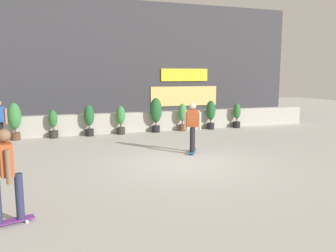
# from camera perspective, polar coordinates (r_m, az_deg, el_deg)

# --- Properties ---
(ground_plane) EXTENTS (48.00, 48.00, 0.00)m
(ground_plane) POSITION_cam_1_polar(r_m,az_deg,el_deg) (10.20, 2.74, -6.19)
(ground_plane) COLOR #B2AFA8
(planter_wall) EXTENTS (18.00, 0.40, 0.90)m
(planter_wall) POSITION_cam_1_polar(r_m,az_deg,el_deg) (15.74, -5.30, 0.68)
(planter_wall) COLOR #B2ADA3
(planter_wall) RESTS_ON ground
(building_backdrop) EXTENTS (20.00, 2.08, 6.50)m
(building_backdrop) POSITION_cam_1_polar(r_m,az_deg,el_deg) (19.52, -8.21, 10.37)
(building_backdrop) COLOR #38383D
(building_backdrop) RESTS_ON ground
(potted_plant_0) EXTENTS (0.52, 0.52, 1.50)m
(potted_plant_0) POSITION_cam_1_polar(r_m,az_deg,el_deg) (14.89, -24.33, 1.15)
(potted_plant_0) COLOR brown
(potted_plant_0) RESTS_ON ground
(potted_plant_1) EXTENTS (0.36, 0.36, 1.17)m
(potted_plant_1) POSITION_cam_1_polar(r_m,az_deg,el_deg) (14.85, -18.68, 0.41)
(potted_plant_1) COLOR #2D2823
(potted_plant_1) RESTS_ON ground
(potted_plant_2) EXTENTS (0.44, 0.44, 1.34)m
(potted_plant_2) POSITION_cam_1_polar(r_m,az_deg,el_deg) (14.90, -13.08, 1.24)
(potted_plant_2) COLOR black
(potted_plant_2) RESTS_ON ground
(potted_plant_3) EXTENTS (0.40, 0.40, 1.26)m
(potted_plant_3) POSITION_cam_1_polar(r_m,az_deg,el_deg) (15.11, -7.94, 1.21)
(potted_plant_3) COLOR #2D2823
(potted_plant_3) RESTS_ON ground
(potted_plant_4) EXTENTS (0.55, 0.55, 1.57)m
(potted_plant_4) POSITION_cam_1_polar(r_m,az_deg,el_deg) (15.46, -2.06, 2.32)
(potted_plant_4) COLOR black
(potted_plant_4) RESTS_ON ground
(potted_plant_5) EXTENTS (0.40, 0.40, 1.28)m
(potted_plant_5) POSITION_cam_1_polar(r_m,az_deg,el_deg) (15.91, 2.43, 1.71)
(potted_plant_5) COLOR brown
(potted_plant_5) RESTS_ON ground
(potted_plant_6) EXTENTS (0.46, 0.46, 1.38)m
(potted_plant_6) POSITION_cam_1_polar(r_m,az_deg,el_deg) (16.48, 7.17, 2.18)
(potted_plant_6) COLOR black
(potted_plant_6) RESTS_ON ground
(potted_plant_7) EXTENTS (0.37, 0.37, 1.22)m
(potted_plant_7) POSITION_cam_1_polar(r_m,az_deg,el_deg) (17.17, 11.46, 1.87)
(potted_plant_7) COLOR black
(potted_plant_7) RESTS_ON ground
(skater_far_right) EXTENTS (0.56, 0.80, 1.70)m
(skater_far_right) POSITION_cam_1_polar(r_m,az_deg,el_deg) (11.31, 4.15, 0.12)
(skater_far_right) COLOR #266699
(skater_far_right) RESTS_ON ground
(skater_mid_plaza) EXTENTS (0.82, 0.54, 1.70)m
(skater_mid_plaza) POSITION_cam_1_polar(r_m,az_deg,el_deg) (6.47, -25.44, -7.08)
(skater_mid_plaza) COLOR #72338C
(skater_mid_plaza) RESTS_ON ground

